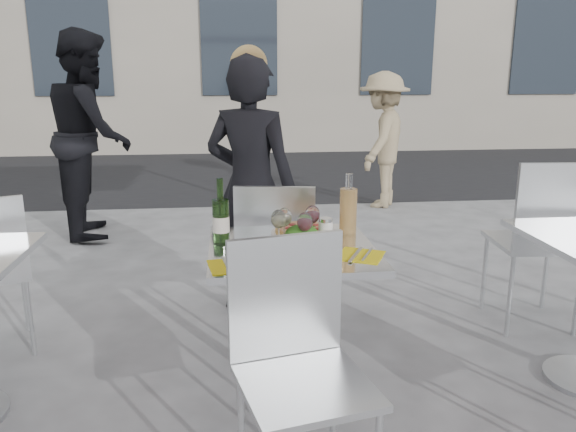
{
  "coord_description": "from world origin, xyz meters",
  "views": [
    {
      "loc": [
        -0.27,
        -2.33,
        1.48
      ],
      "look_at": [
        0.0,
        0.15,
        0.85
      ],
      "focal_mm": 35.0,
      "sensor_mm": 36.0,
      "label": 1
    }
  ],
  "objects": [
    {
      "name": "ground",
      "position": [
        0.0,
        0.0,
        0.0
      ],
      "size": [
        80.0,
        80.0,
        0.0
      ],
      "primitive_type": "plane",
      "color": "slate"
    },
    {
      "name": "main_table",
      "position": [
        0.0,
        0.0,
        0.54
      ],
      "size": [
        0.72,
        0.72,
        0.75
      ],
      "color": "#B7BABF",
      "rests_on": "ground"
    },
    {
      "name": "salad_plate",
      "position": [
        0.05,
        0.03,
        0.79
      ],
      "size": [
        0.22,
        0.22,
        0.09
      ],
      "color": "white",
      "rests_on": "main_table"
    },
    {
      "name": "napkin_right",
      "position": [
        0.27,
        -0.16,
        0.75
      ],
      "size": [
        0.24,
        0.24,
        0.01
      ],
      "rotation": [
        0.0,
        0.0,
        -0.47
      ],
      "color": "yellow",
      "rests_on": "main_table"
    },
    {
      "name": "woman_diner",
      "position": [
        -0.13,
        1.08,
        0.8
      ],
      "size": [
        0.69,
        0.59,
        1.6
      ],
      "primitive_type": "imported",
      "rotation": [
        0.0,
        0.0,
        2.71
      ],
      "color": "black",
      "rests_on": "ground"
    },
    {
      "name": "napkin_left",
      "position": [
        -0.26,
        -0.23,
        0.75
      ],
      "size": [
        0.21,
        0.21,
        0.01
      ],
      "rotation": [
        0.0,
        0.0,
        0.16
      ],
      "color": "yellow",
      "rests_on": "main_table"
    },
    {
      "name": "pizza_near",
      "position": [
        -0.0,
        -0.11,
        0.76
      ],
      "size": [
        0.34,
        0.34,
        0.02
      ],
      "color": "tan",
      "rests_on": "main_table"
    },
    {
      "name": "pedestrian_a",
      "position": [
        -1.52,
        3.04,
        0.94
      ],
      "size": [
        0.86,
        1.02,
        1.88
      ],
      "primitive_type": "imported",
      "rotation": [
        0.0,
        0.0,
        1.74
      ],
      "color": "black",
      "rests_on": "ground"
    },
    {
      "name": "wineglass_red_a",
      "position": [
        0.05,
        -0.02,
        0.86
      ],
      "size": [
        0.07,
        0.07,
        0.16
      ],
      "color": "white",
      "rests_on": "main_table"
    },
    {
      "name": "chair_near",
      "position": [
        -0.05,
        -0.57,
        0.55
      ],
      "size": [
        0.51,
        0.52,
        0.94
      ],
      "rotation": [
        0.0,
        0.0,
        0.22
      ],
      "color": "silver",
      "rests_on": "ground"
    },
    {
      "name": "wineglass_red_b",
      "position": [
        0.11,
        0.11,
        0.86
      ],
      "size": [
        0.07,
        0.07,
        0.16
      ],
      "color": "white",
      "rests_on": "main_table"
    },
    {
      "name": "wineglass_white_b",
      "position": [
        -0.03,
        0.07,
        0.86
      ],
      "size": [
        0.07,
        0.07,
        0.16
      ],
      "color": "white",
      "rests_on": "main_table"
    },
    {
      "name": "carafe",
      "position": [
        0.28,
        0.16,
        0.87
      ],
      "size": [
        0.08,
        0.08,
        0.29
      ],
      "color": "#E4B161",
      "rests_on": "main_table"
    },
    {
      "name": "pizza_far",
      "position": [
        0.08,
        0.19,
        0.77
      ],
      "size": [
        0.31,
        0.31,
        0.03
      ],
      "color": "white",
      "rests_on": "main_table"
    },
    {
      "name": "wine_bottle",
      "position": [
        -0.31,
        0.08,
        0.86
      ],
      "size": [
        0.07,
        0.08,
        0.29
      ],
      "color": "#274A1B",
      "rests_on": "main_table"
    },
    {
      "name": "sugar_shaker",
      "position": [
        0.16,
        0.07,
        0.8
      ],
      "size": [
        0.06,
        0.06,
        0.11
      ],
      "color": "white",
      "rests_on": "main_table"
    },
    {
      "name": "street_asphalt",
      "position": [
        0.0,
        6.5,
        0.0
      ],
      "size": [
        24.0,
        5.0,
        0.0
      ],
      "primitive_type": "cube",
      "color": "black",
      "rests_on": "ground"
    },
    {
      "name": "pedestrian_b",
      "position": [
        1.48,
        3.87,
        0.76
      ],
      "size": [
        0.98,
        1.13,
        1.52
      ],
      "primitive_type": "imported",
      "rotation": [
        0.0,
        0.0,
        4.19
      ],
      "color": "tan",
      "rests_on": "ground"
    },
    {
      "name": "side_chair_rfar",
      "position": [
        1.53,
        0.59,
        0.61
      ],
      "size": [
        0.5,
        0.51,
        1.02
      ],
      "rotation": [
        0.0,
        0.0,
        3.06
      ],
      "color": "silver",
      "rests_on": "ground"
    },
    {
      "name": "chair_far",
      "position": [
        -0.02,
        0.58,
        0.55
      ],
      "size": [
        0.49,
        0.5,
        0.93
      ],
      "rotation": [
        0.0,
        0.0,
        2.98
      ],
      "color": "silver",
      "rests_on": "ground"
    },
    {
      "name": "wineglass_white_a",
      "position": [
        -0.05,
        0.04,
        0.86
      ],
      "size": [
        0.07,
        0.07,
        0.16
      ],
      "color": "white",
      "rests_on": "main_table"
    }
  ]
}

